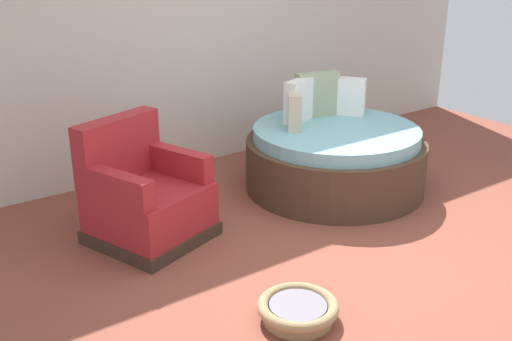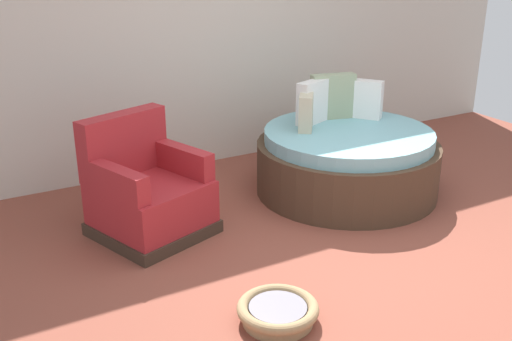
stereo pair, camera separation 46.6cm
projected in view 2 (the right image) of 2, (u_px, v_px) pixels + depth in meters
The scene contains 5 objects.
ground_plane at pixel (352, 265), 4.43m from camera, with size 8.00×8.00×0.02m, color brown.
back_wall at pixel (200, 13), 5.94m from camera, with size 8.00×0.12×3.06m, color beige.
round_daybed at pixel (346, 159), 5.60m from camera, with size 1.67×1.67×1.02m.
red_armchair at pixel (147, 194), 4.80m from camera, with size 1.01×1.01×0.94m.
pet_basket at pixel (278, 312), 3.74m from camera, with size 0.51×0.51×0.13m.
Camera 2 is at (-2.51, -3.04, 2.23)m, focal length 42.60 mm.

